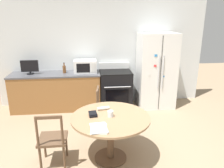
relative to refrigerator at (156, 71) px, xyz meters
name	(u,v)px	position (x,y,z in m)	size (l,w,h in m)	color
ground_plane	(114,164)	(-1.30, -2.23, -0.92)	(14.00, 14.00, 0.00)	#9E8466
back_wall	(102,53)	(-1.30, 0.42, 0.38)	(5.20, 0.10, 2.60)	silver
kitchen_counter	(57,91)	(-2.45, 0.06, -0.47)	(2.12, 0.64, 0.90)	#936033
refrigerator	(156,71)	(0.00, 0.00, 0.00)	(0.89, 0.72, 1.83)	white
oven_range	(115,89)	(-1.00, 0.03, -0.45)	(0.76, 0.68, 1.08)	black
microwave	(85,66)	(-1.73, 0.09, 0.13)	(0.53, 0.37, 0.30)	white
countertop_tv	(30,67)	(-3.02, 0.06, 0.16)	(0.40, 0.16, 0.33)	black
counter_bottle	(64,69)	(-2.23, 0.08, 0.08)	(0.08, 0.08, 0.25)	brown
dining_table	(110,125)	(-1.35, -2.07, -0.32)	(1.22, 1.22, 0.74)	#997551
dining_chair_far	(106,111)	(-1.34, -1.18, -0.48)	(0.47, 0.47, 0.90)	brown
dining_chair_left	(53,140)	(-2.23, -2.13, -0.48)	(0.42, 0.42, 0.90)	brown
candle_glass	(110,114)	(-1.35, -2.07, -0.14)	(0.09, 0.09, 0.09)	silver
folded_napkin	(103,108)	(-1.44, -1.80, -0.15)	(0.20, 0.09, 0.05)	silver
wallet	(93,115)	(-1.61, -2.03, -0.15)	(0.14, 0.14, 0.07)	black
mail_stack	(99,128)	(-1.54, -2.44, -0.16)	(0.25, 0.32, 0.02)	white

